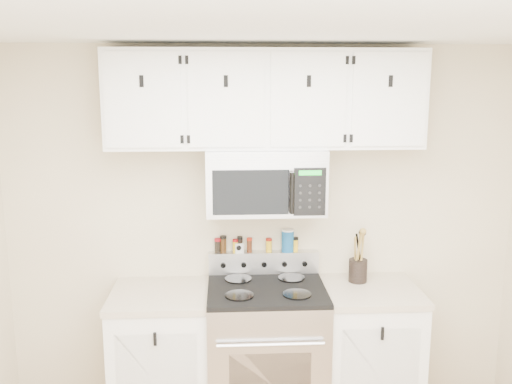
% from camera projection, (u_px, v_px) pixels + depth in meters
% --- Properties ---
extents(back_wall, '(3.50, 0.01, 2.50)m').
position_uv_depth(back_wall, '(263.00, 229.00, 3.95)').
color(back_wall, '#BDAC8E').
rests_on(back_wall, floor).
extents(ceiling, '(3.50, 3.50, 0.01)m').
position_uv_depth(ceiling, '(298.00, 15.00, 1.99)').
color(ceiling, white).
rests_on(ceiling, back_wall).
extents(range, '(0.76, 0.65, 1.10)m').
position_uv_depth(range, '(266.00, 353.00, 3.78)').
color(range, '#B7B7BA').
rests_on(range, floor).
extents(base_cabinet_left, '(0.64, 0.62, 0.92)m').
position_uv_depth(base_cabinet_left, '(162.00, 358.00, 3.77)').
color(base_cabinet_left, white).
rests_on(base_cabinet_left, floor).
extents(base_cabinet_right, '(0.64, 0.62, 0.92)m').
position_uv_depth(base_cabinet_right, '(368.00, 352.00, 3.85)').
color(base_cabinet_right, white).
rests_on(base_cabinet_right, floor).
extents(microwave, '(0.76, 0.44, 0.42)m').
position_uv_depth(microwave, '(266.00, 180.00, 3.68)').
color(microwave, '#9E9EA3').
rests_on(microwave, back_wall).
extents(upper_cabinets, '(2.00, 0.35, 0.62)m').
position_uv_depth(upper_cabinets, '(265.00, 99.00, 3.61)').
color(upper_cabinets, white).
rests_on(upper_cabinets, back_wall).
extents(utensil_crock, '(0.12, 0.12, 0.36)m').
position_uv_depth(utensil_crock, '(358.00, 269.00, 3.86)').
color(utensil_crock, black).
rests_on(utensil_crock, base_cabinet_right).
extents(kitchen_timer, '(0.07, 0.06, 0.07)m').
position_uv_depth(kitchen_timer, '(239.00, 247.00, 3.92)').
color(kitchen_timer, silver).
rests_on(kitchen_timer, range).
extents(salt_canister, '(0.09, 0.09, 0.16)m').
position_uv_depth(salt_canister, '(288.00, 240.00, 3.93)').
color(salt_canister, '#165697').
rests_on(salt_canister, range).
extents(spice_jar_0, '(0.05, 0.05, 0.10)m').
position_uv_depth(spice_jar_0, '(218.00, 246.00, 3.91)').
color(spice_jar_0, black).
rests_on(spice_jar_0, range).
extents(spice_jar_1, '(0.04, 0.04, 0.12)m').
position_uv_depth(spice_jar_1, '(223.00, 244.00, 3.91)').
color(spice_jar_1, '#39220D').
rests_on(spice_jar_1, range).
extents(spice_jar_2, '(0.04, 0.04, 0.09)m').
position_uv_depth(spice_jar_2, '(235.00, 246.00, 3.92)').
color(spice_jar_2, gold).
rests_on(spice_jar_2, range).
extents(spice_jar_3, '(0.04, 0.04, 0.11)m').
position_uv_depth(spice_jar_3, '(240.00, 244.00, 3.92)').
color(spice_jar_3, black).
rests_on(spice_jar_3, range).
extents(spice_jar_4, '(0.04, 0.04, 0.10)m').
position_uv_depth(spice_jar_4, '(249.00, 245.00, 3.93)').
color(spice_jar_4, '#462110').
rests_on(spice_jar_4, range).
extents(spice_jar_5, '(0.04, 0.04, 0.10)m').
position_uv_depth(spice_jar_5, '(269.00, 245.00, 3.93)').
color(spice_jar_5, gold).
rests_on(spice_jar_5, range).
extents(spice_jar_6, '(0.04, 0.04, 0.11)m').
position_uv_depth(spice_jar_6, '(289.00, 244.00, 3.94)').
color(spice_jar_6, '#3C270E').
rests_on(spice_jar_6, range).
extents(spice_jar_7, '(0.04, 0.04, 0.10)m').
position_uv_depth(spice_jar_7, '(295.00, 244.00, 3.94)').
color(spice_jar_7, gold).
rests_on(spice_jar_7, range).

